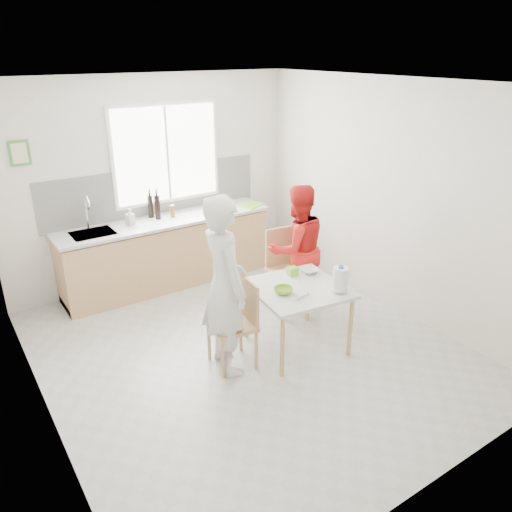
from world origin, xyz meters
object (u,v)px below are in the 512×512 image
Objects in this scene: person_white at (225,286)px; milk_jug at (341,279)px; chair_far at (287,266)px; wine_bottle_b at (150,206)px; dining_table at (298,293)px; chair_left at (238,319)px; person_red at (297,249)px; bowl_white at (309,270)px; wine_bottle_a at (157,207)px; bowl_green at (283,290)px.

milk_jug is (1.09, -0.42, -0.05)m from person_white.
wine_bottle_b is at bearing 130.59° from chair_far.
dining_table is 0.69m from chair_left.
person_red is (1.20, 0.60, 0.28)m from chair_left.
milk_jug is at bearing -94.47° from bowl_white.
dining_table is 5.12× the size of bowl_white.
person_red is at bearing -42.75° from chair_far.
chair_left is 1.37m from person_red.
bowl_white is at bearing -66.65° from wine_bottle_b.
wine_bottle_b is at bearing 1.73° from person_white.
wine_bottle_b is at bearing 115.38° from milk_jug.
dining_table is at bearing -76.12° from wine_bottle_a.
milk_jug is 2.82m from wine_bottle_b.
bowl_green is (-0.65, -0.80, 0.18)m from chair_far.
person_red reaches higher than wine_bottle_a.
chair_left is at bearing -141.33° from chair_far.
chair_left is 1.04m from bowl_white.
dining_table is 1.02× the size of chair_far.
wine_bottle_a reaches higher than bowl_green.
chair_far is 1.47m from person_white.
bowl_green is at bearing 84.07° from chair_left.
milk_jug is at bearing -71.79° from wine_bottle_a.
milk_jug is (-0.04, -0.53, 0.12)m from bowl_white.
bowl_green is 0.71× the size of milk_jug.
chair_far is 0.64× the size of person_red.
bowl_green is 0.63× the size of wine_bottle_b.
person_white is 6.72× the size of milk_jug.
milk_jug is 0.89× the size of wine_bottle_b.
wine_bottle_b is at bearing 113.35° from bowl_white.
dining_table is 1.12× the size of chair_left.
dining_table is 0.90m from chair_far.
wine_bottle_a is (-0.35, 2.26, 0.35)m from bowl_green.
person_red is at bearing 52.67° from dining_table.
chair_far is at bearing -56.48° from wine_bottle_b.
bowl_white is (0.53, 0.24, -0.01)m from bowl_green.
milk_jug is (0.96, -0.40, 0.35)m from chair_left.
bowl_green is at bearing -173.03° from dining_table.
chair_far is at bearing 128.67° from chair_left.
milk_jug is 0.84× the size of wine_bottle_a.
wine_bottle_a is at bearing 0.23° from person_white.
dining_table is 3.80× the size of milk_jug.
chair_far is at bearing 77.96° from bowl_white.
chair_far is at bearing -54.66° from person_white.
wine_bottle_b reaches higher than chair_far.
chair_left is 0.91× the size of chair_far.
chair_far is 5.01× the size of bowl_white.
bowl_white is 0.62× the size of wine_bottle_a.
person_white is 9.46× the size of bowl_green.
wine_bottle_b is at bearing -174.93° from chair_left.
bowl_white reaches higher than dining_table.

